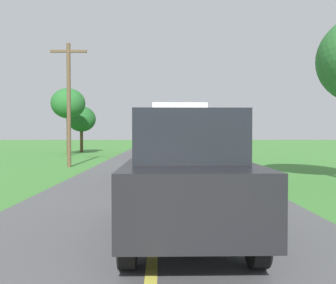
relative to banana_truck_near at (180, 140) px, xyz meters
name	(u,v)px	position (x,y,z in m)	size (l,w,h in m)	color
banana_truck_near	(180,140)	(0.00, 0.00, 0.00)	(2.38, 5.82, 2.80)	#2D2D30
banana_truck_far	(169,137)	(-0.11, 13.42, -0.01)	(2.38, 5.85, 2.80)	#2D2D30
utility_pole_roadside	(69,100)	(-5.42, 4.77, 1.93)	(1.84, 0.20, 6.28)	brown
roadside_tree_near_left	(81,119)	(-8.04, 18.74, 1.58)	(2.59, 2.59, 4.24)	#4C3823
roadside_tree_mid_right	(68,104)	(-8.08, 14.47, 2.61)	(2.66, 2.66, 5.32)	#4C3823
following_car	(185,173)	(-0.34, -7.41, -0.40)	(1.74, 4.10, 1.92)	black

